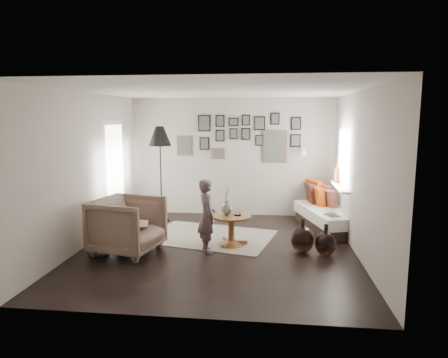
# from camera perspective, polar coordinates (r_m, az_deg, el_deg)

# --- Properties ---
(ground) EXTENTS (4.80, 4.80, 0.00)m
(ground) POSITION_cam_1_polar(r_m,az_deg,el_deg) (6.83, -0.90, -9.80)
(ground) COLOR black
(ground) RESTS_ON ground
(wall_back) EXTENTS (4.50, 0.00, 4.50)m
(wall_back) POSITION_cam_1_polar(r_m,az_deg,el_deg) (8.90, 1.05, 3.13)
(wall_back) COLOR #AFA599
(wall_back) RESTS_ON ground
(wall_front) EXTENTS (4.50, 0.00, 4.50)m
(wall_front) POSITION_cam_1_polar(r_m,az_deg,el_deg) (4.20, -5.12, -3.30)
(wall_front) COLOR #AFA599
(wall_front) RESTS_ON ground
(wall_left) EXTENTS (0.00, 4.80, 4.80)m
(wall_left) POSITION_cam_1_polar(r_m,az_deg,el_deg) (7.17, -19.05, 1.29)
(wall_left) COLOR #AFA599
(wall_left) RESTS_ON ground
(wall_right) EXTENTS (0.00, 4.80, 4.80)m
(wall_right) POSITION_cam_1_polar(r_m,az_deg,el_deg) (6.63, 18.73, 0.73)
(wall_right) COLOR #AFA599
(wall_right) RESTS_ON ground
(ceiling) EXTENTS (4.80, 4.80, 0.00)m
(ceiling) POSITION_cam_1_polar(r_m,az_deg,el_deg) (6.49, -0.96, 12.53)
(ceiling) COLOR white
(ceiling) RESTS_ON wall_back
(door_left) EXTENTS (0.00, 2.14, 2.14)m
(door_left) POSITION_cam_1_polar(r_m,az_deg,el_deg) (8.29, -15.34, 0.66)
(door_left) COLOR white
(door_left) RESTS_ON wall_left
(window_right) EXTENTS (0.15, 1.32, 1.30)m
(window_right) POSITION_cam_1_polar(r_m,az_deg,el_deg) (7.97, 16.06, -0.54)
(window_right) COLOR white
(window_right) RESTS_ON wall_right
(gallery_wall) EXTENTS (2.74, 0.03, 1.08)m
(gallery_wall) POSITION_cam_1_polar(r_m,az_deg,el_deg) (8.83, 2.91, 5.96)
(gallery_wall) COLOR brown
(gallery_wall) RESTS_ON wall_back
(wall_sconce) EXTENTS (0.18, 0.36, 0.16)m
(wall_sconce) POSITION_cam_1_polar(r_m,az_deg,el_deg) (8.61, 11.23, 3.87)
(wall_sconce) COLOR white
(wall_sconce) RESTS_ON wall_back
(rug) EXTENTS (2.51, 2.02, 0.01)m
(rug) POSITION_cam_1_polar(r_m,az_deg,el_deg) (7.43, -2.05, -8.19)
(rug) COLOR beige
(rug) RESTS_ON ground
(pedestal_table) EXTENTS (0.68, 0.68, 0.53)m
(pedestal_table) POSITION_cam_1_polar(r_m,az_deg,el_deg) (6.88, 1.04, -7.50)
(pedestal_table) COLOR brown
(pedestal_table) RESTS_ON ground
(vase) EXTENTS (0.19, 0.19, 0.48)m
(vase) POSITION_cam_1_polar(r_m,az_deg,el_deg) (6.80, 0.39, -3.91)
(vase) COLOR black
(vase) RESTS_ON pedestal_table
(candles) EXTENTS (0.12, 0.12, 0.25)m
(candles) POSITION_cam_1_polar(r_m,az_deg,el_deg) (6.77, 1.98, -4.21)
(candles) COLOR black
(candles) RESTS_ON pedestal_table
(daybed) EXTENTS (1.22, 1.93, 0.88)m
(daybed) POSITION_cam_1_polar(r_m,az_deg,el_deg) (8.23, 14.49, -4.86)
(daybed) COLOR black
(daybed) RESTS_ON ground
(magazine_on_daybed) EXTENTS (0.29, 0.33, 0.01)m
(magazine_on_daybed) POSITION_cam_1_polar(r_m,az_deg,el_deg) (7.58, 15.18, -4.99)
(magazine_on_daybed) COLOR black
(magazine_on_daybed) RESTS_ON daybed
(armchair) EXTENTS (1.18, 1.15, 0.91)m
(armchair) POSITION_cam_1_polar(r_m,az_deg,el_deg) (6.67, -13.60, -6.43)
(armchair) COLOR #735C4E
(armchair) RESTS_ON ground
(armchair_cushion) EXTENTS (0.50, 0.51, 0.19)m
(armchair_cushion) POSITION_cam_1_polar(r_m,az_deg,el_deg) (6.70, -13.22, -6.12)
(armchair_cushion) COLOR white
(armchair_cushion) RESTS_ON armchair
(floor_lamp) EXTENTS (0.47, 0.47, 2.00)m
(floor_lamp) POSITION_cam_1_polar(r_m,az_deg,el_deg) (8.35, -9.14, 5.57)
(floor_lamp) COLOR black
(floor_lamp) RESTS_ON ground
(magazine_basket) EXTENTS (0.37, 0.37, 0.39)m
(magazine_basket) POSITION_cam_1_polar(r_m,az_deg,el_deg) (6.74, -17.58, -8.75)
(magazine_basket) COLOR black
(magazine_basket) RESTS_ON ground
(demijohn_large) EXTENTS (0.38, 0.38, 0.57)m
(demijohn_large) POSITION_cam_1_polar(r_m,az_deg,el_deg) (6.66, 11.15, -8.46)
(demijohn_large) COLOR black
(demijohn_large) RESTS_ON ground
(demijohn_small) EXTENTS (0.33, 0.33, 0.52)m
(demijohn_small) POSITION_cam_1_polar(r_m,az_deg,el_deg) (6.60, 14.29, -8.98)
(demijohn_small) COLOR black
(demijohn_small) RESTS_ON ground
(child) EXTENTS (0.45, 0.52, 1.20)m
(child) POSITION_cam_1_polar(r_m,az_deg,el_deg) (6.47, -2.47, -5.31)
(child) COLOR #554343
(child) RESTS_ON ground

